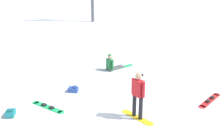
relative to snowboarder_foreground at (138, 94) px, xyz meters
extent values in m
plane|color=silver|center=(-1.66, 1.15, -0.96)|extent=(800.00, 800.00, 0.00)
cube|color=yellow|center=(0.00, 0.00, -0.95)|extent=(0.70, 1.49, 0.02)
cylinder|color=black|center=(-0.05, 0.15, -0.50)|extent=(0.15, 0.15, 0.88)
cylinder|color=black|center=(0.05, -0.15, -0.50)|extent=(0.15, 0.15, 0.88)
cube|color=red|center=(0.00, 0.00, 0.25)|extent=(0.35, 0.45, 0.61)
cylinder|color=red|center=(-0.08, 0.25, 0.27)|extent=(0.11, 0.11, 0.58)
cylinder|color=red|center=(0.08, -0.25, 0.27)|extent=(0.11, 0.11, 0.58)
sphere|color=tan|center=(0.00, 0.00, 0.72)|extent=(0.24, 0.24, 0.24)
cube|color=black|center=(0.13, 0.04, 0.73)|extent=(0.09, 0.17, 0.08)
cube|color=#4C4C51|center=(1.16, 5.18, -0.91)|extent=(0.35, 0.41, 0.10)
cylinder|color=#4C4C51|center=(1.63, 5.38, -0.88)|extent=(0.81, 0.31, 0.14)
cylinder|color=#4C4C51|center=(1.67, 5.19, -0.88)|extent=(0.81, 0.31, 0.14)
cube|color=#19B259|center=(2.04, 5.37, -0.95)|extent=(1.48, 0.58, 0.02)
cube|color=#237238|center=(1.16, 5.18, -0.58)|extent=(0.32, 0.44, 0.55)
cylinder|color=#237238|center=(1.11, 5.44, -0.56)|extent=(0.11, 0.11, 0.52)
cylinder|color=#237238|center=(1.22, 4.93, -0.56)|extent=(0.11, 0.11, 0.52)
sphere|color=tan|center=(1.16, 5.18, -0.14)|extent=(0.24, 0.24, 0.24)
sphere|color=#237238|center=(1.16, 5.18, -0.09)|extent=(0.20, 0.20, 0.20)
cube|color=#19B259|center=(-2.89, 2.20, -0.95)|extent=(0.98, 1.40, 0.02)
cylinder|color=#19B259|center=(-3.27, 2.83, -0.95)|extent=(0.35, 0.35, 0.02)
cylinder|color=#19B259|center=(-2.51, 1.57, -0.95)|extent=(0.35, 0.35, 0.02)
cube|color=black|center=(-3.00, 2.39, -0.90)|extent=(0.22, 0.24, 0.07)
cube|color=black|center=(-2.77, 2.01, -0.90)|extent=(0.22, 0.24, 0.07)
cube|color=red|center=(3.53, -0.02, -0.95)|extent=(1.55, 0.90, 0.02)
cylinder|color=red|center=(2.81, -0.34, -0.95)|extent=(0.36, 0.36, 0.02)
cylinder|color=red|center=(4.25, 0.30, -0.95)|extent=(0.36, 0.36, 0.02)
cube|color=black|center=(3.32, -0.12, -0.90)|extent=(0.24, 0.21, 0.07)
cube|color=black|center=(3.75, 0.08, -0.90)|extent=(0.24, 0.21, 0.07)
cube|color=#2D4C9E|center=(-1.52, 3.25, -0.85)|extent=(0.55, 0.51, 0.22)
cube|color=navy|center=(-1.46, 3.21, -0.72)|extent=(0.29, 0.30, 0.07)
cylinder|color=black|center=(-1.72, 3.37, -0.84)|extent=(0.12, 0.08, 0.02)
cube|color=#1E7A7F|center=(-4.31, 2.10, -0.84)|extent=(0.43, 0.52, 0.23)
cube|color=#165B5F|center=(-4.33, 2.05, -0.71)|extent=(0.27, 0.25, 0.07)
cylinder|color=black|center=(-4.25, 2.33, -0.86)|extent=(0.06, 0.12, 0.02)
camera|label=1|loc=(-4.50, -7.69, 4.14)|focal=42.82mm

